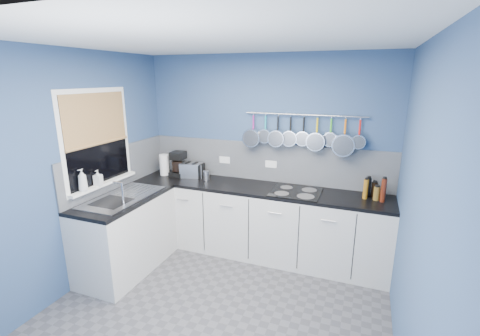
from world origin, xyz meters
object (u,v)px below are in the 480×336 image
Objects in this scene: coffee_maker at (178,164)px; toaster at (192,170)px; hob at (296,192)px; canister at (206,175)px; soap_bottle_b at (98,178)px; soap_bottle_a at (82,180)px; paper_towel at (164,165)px.

toaster is at bearing 4.48° from coffee_maker.
canister is at bearing 176.13° from hob.
toaster is at bearing 62.03° from soap_bottle_b.
hob is at bearing -4.74° from coffee_maker.
soap_bottle_b is 0.57× the size of toaster.
soap_bottle_a reaches higher than toaster.
paper_towel reaches higher than canister.
canister is at bearing -0.66° from paper_towel.
canister is at bearing 56.84° from soap_bottle_a.
coffee_maker is 0.46m from canister.
canister is at bearing 51.76° from soap_bottle_b.
coffee_maker reaches higher than soap_bottle_b.
toaster is 0.25m from canister.
coffee_maker is 0.59× the size of hob.
soap_bottle_b is 0.30× the size of hob.
toaster is at bearing 174.86° from hob.
coffee_maker is at bearing 70.73° from soap_bottle_b.
coffee_maker reaches higher than paper_towel.
paper_towel is at bearing -174.63° from coffee_maker.
soap_bottle_a is 0.71× the size of coffee_maker.
toaster is 2.45× the size of canister.
soap_bottle_b is 1.24m from toaster.
paper_towel reaches higher than hob.
paper_towel is 0.96× the size of toaster.
coffee_maker reaches higher than canister.
canister reaches higher than hob.
toaster is (0.41, 0.04, -0.05)m from paper_towel.
coffee_maker is at bearing 170.83° from toaster.
soap_bottle_a reaches higher than soap_bottle_b.
toaster is 1.46m from hob.
hob is at bearing -19.67° from toaster.
soap_bottle_b is at bearing 90.00° from soap_bottle_a.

